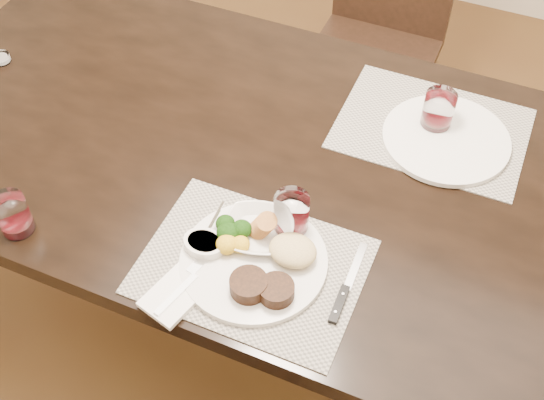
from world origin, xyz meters
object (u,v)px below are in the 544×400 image
at_px(chair_far, 381,28).
at_px(steak_knife, 343,295).
at_px(wine_glass_near, 291,217).
at_px(cracker_bowl, 258,231).
at_px(dinner_plate, 259,261).
at_px(far_plate, 446,139).

relative_size(chair_far, steak_knife, 4.24).
bearing_deg(wine_glass_near, cracker_bowl, -142.77).
distance_m(dinner_plate, steak_knife, 0.19).
bearing_deg(cracker_bowl, dinner_plate, -64.69).
xyz_separation_m(chair_far, far_plate, (0.36, -0.72, 0.26)).
xyz_separation_m(chair_far, wine_glass_near, (0.11, -1.13, 0.30)).
relative_size(dinner_plate, far_plate, 1.00).
bearing_deg(cracker_bowl, wine_glass_near, 37.23).
bearing_deg(steak_knife, cracker_bowl, 160.52).
height_order(steak_knife, far_plate, far_plate).
bearing_deg(steak_knife, dinner_plate, 178.49).
height_order(dinner_plate, wine_glass_near, wine_glass_near).
bearing_deg(dinner_plate, wine_glass_near, 80.07).
xyz_separation_m(cracker_bowl, far_plate, (0.30, 0.45, -0.01)).
bearing_deg(dinner_plate, cracker_bowl, 117.27).
relative_size(steak_knife, far_plate, 0.68).
height_order(cracker_bowl, far_plate, cracker_bowl).
bearing_deg(chair_far, steak_knife, -77.46).
distance_m(chair_far, far_plate, 0.85).
height_order(chair_far, steak_knife, chair_far).
bearing_deg(far_plate, wine_glass_near, -121.11).
xyz_separation_m(wine_glass_near, far_plate, (0.24, 0.40, -0.04)).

